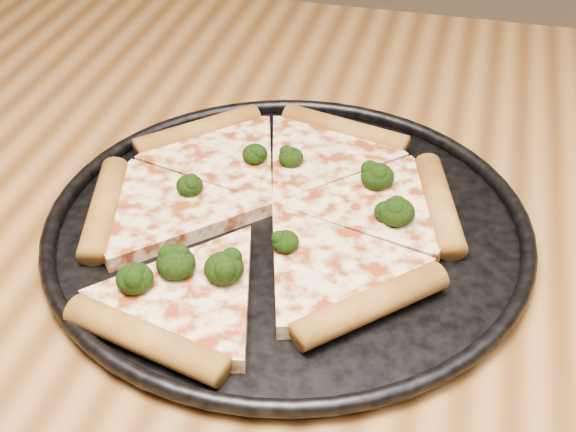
# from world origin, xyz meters

# --- Properties ---
(dining_table) EXTENTS (1.20, 0.90, 0.75)m
(dining_table) POSITION_xyz_m (0.00, 0.00, 0.66)
(dining_table) COLOR #915D2D
(dining_table) RESTS_ON ground
(pizza_pan) EXTENTS (0.38, 0.38, 0.02)m
(pizza_pan) POSITION_xyz_m (-0.07, -0.01, 0.76)
(pizza_pan) COLOR black
(pizza_pan) RESTS_ON dining_table
(pizza) EXTENTS (0.31, 0.34, 0.02)m
(pizza) POSITION_xyz_m (-0.08, -0.00, 0.77)
(pizza) COLOR beige
(pizza) RESTS_ON pizza_pan
(broccoli_florets) EXTENTS (0.19, 0.20, 0.02)m
(broccoli_florets) POSITION_xyz_m (-0.08, -0.03, 0.78)
(broccoli_florets) COLOR black
(broccoli_florets) RESTS_ON pizza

